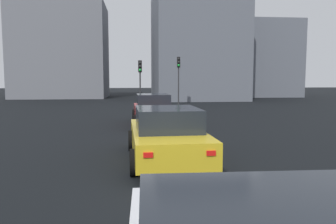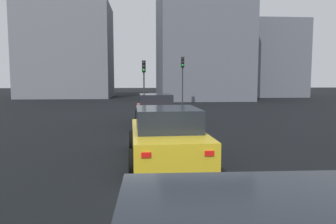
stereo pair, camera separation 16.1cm
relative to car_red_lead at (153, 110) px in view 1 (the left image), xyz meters
The scene contains 8 objects.
ground_plane 9.62m from the car_red_lead, behind, with size 160.00×160.00×0.20m, color black.
car_red_lead is the anchor object (origin of this frame).
car_yellow_second 7.31m from the car_red_lead, behind, with size 4.57×2.20×1.49m.
traffic_light_near_left 12.46m from the car_red_lead, 13.42° to the right, with size 0.32×0.30×4.16m.
traffic_light_near_right 8.97m from the car_red_lead, ahead, with size 0.32×0.28×3.67m.
building_facade_left 30.80m from the car_red_lead, 27.58° to the right, with size 9.14×11.74×9.68m, color slate.
building_facade_center 25.07m from the car_red_lead, 14.57° to the right, with size 15.73×9.47×13.21m, color slate.
building_facade_right 27.89m from the car_red_lead, 21.07° to the left, with size 8.22×10.75×11.38m, color slate.
Camera 1 is at (-6.58, 0.93, 2.25)m, focal length 34.94 mm.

